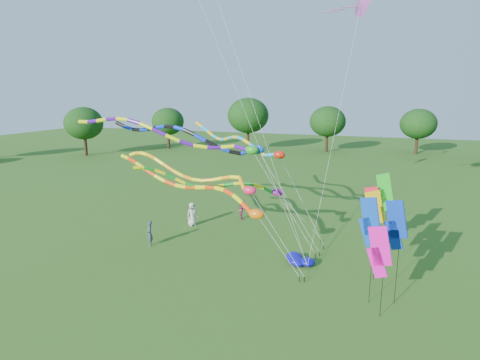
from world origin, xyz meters
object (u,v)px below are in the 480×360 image
(tube_kite_red, at_px, (201,190))
(person_a, at_px, (192,214))
(person_c, at_px, (242,209))
(tube_kite_orange, at_px, (202,175))
(person_b, at_px, (150,233))
(blue_nylon_heap, at_px, (298,260))

(tube_kite_red, relative_size, person_a, 7.75)
(tube_kite_red, bearing_deg, person_a, 143.55)
(person_a, bearing_deg, person_c, -10.47)
(tube_kite_red, relative_size, tube_kite_orange, 1.16)
(person_a, height_order, person_b, person_a)
(person_b, height_order, person_c, person_b)
(tube_kite_red, relative_size, person_c, 8.89)
(blue_nylon_heap, distance_m, person_b, 9.97)
(person_a, bearing_deg, person_b, -153.20)
(blue_nylon_heap, xyz_separation_m, person_a, (-9.11, 4.39, 0.64))
(tube_kite_red, xyz_separation_m, person_b, (-3.54, -0.66, -3.13))
(tube_kite_red, relative_size, person_b, 8.19)
(tube_kite_orange, distance_m, person_a, 7.59)
(person_a, bearing_deg, blue_nylon_heap, -78.98)
(blue_nylon_heap, distance_m, person_c, 9.44)
(person_b, bearing_deg, person_a, 135.11)
(person_c, bearing_deg, tube_kite_orange, 155.28)
(tube_kite_red, xyz_separation_m, person_c, (0.39, 6.97, -3.20))
(blue_nylon_heap, xyz_separation_m, person_b, (-9.95, -0.36, 0.60))
(tube_kite_orange, xyz_separation_m, person_b, (-4.18, 0.53, -4.34))
(blue_nylon_heap, bearing_deg, person_b, -177.91)
(blue_nylon_heap, height_order, person_b, person_b)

